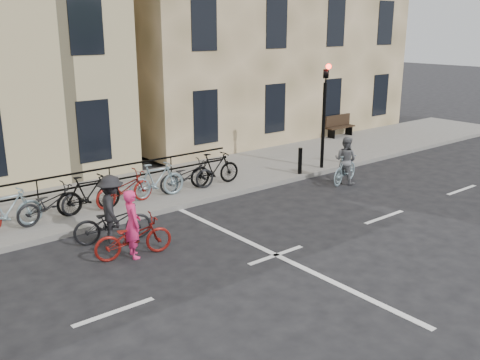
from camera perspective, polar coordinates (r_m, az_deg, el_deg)
ground at (r=12.29m, az=3.87°, el=-8.02°), size 120.00×120.00×0.00m
sidewalk at (r=15.47m, az=-23.11°, el=-3.86°), size 46.00×4.00×0.15m
building_east at (r=26.98m, az=-0.74°, el=18.52°), size 14.00×10.00×12.00m
traffic_light at (r=18.86m, az=9.01°, el=8.11°), size 0.18×0.30×3.90m
bollard_east at (r=18.29m, az=6.43°, el=2.04°), size 0.14×0.14×0.90m
bollard_west at (r=20.03m, az=11.29°, el=3.06°), size 0.14×0.14×0.90m
bench at (r=24.92m, az=10.53°, el=5.81°), size 1.60×0.41×0.97m
parked_bikes at (r=14.75m, az=-17.91°, el=-1.92°), size 11.45×1.23×1.05m
cyclist_pink at (r=12.23m, az=-11.34°, el=-5.66°), size 1.85×0.96×1.57m
cyclist_grey at (r=17.90m, az=11.16°, el=1.62°), size 1.68×0.89×1.56m
cyclist_dark at (r=13.14m, az=-13.47°, el=-3.75°), size 1.97×1.20×1.66m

